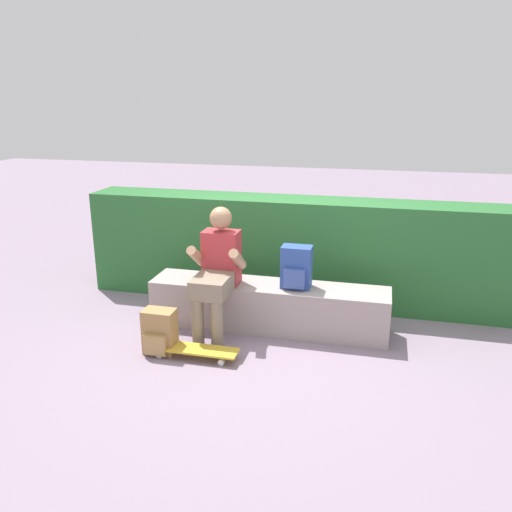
# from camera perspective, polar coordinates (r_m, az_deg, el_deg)

# --- Properties ---
(ground_plane) EXTENTS (24.00, 24.00, 0.00)m
(ground_plane) POSITION_cam_1_polar(r_m,az_deg,el_deg) (4.95, 0.68, -9.09)
(ground_plane) COLOR gray
(bench_main) EXTENTS (2.30, 0.45, 0.45)m
(bench_main) POSITION_cam_1_polar(r_m,az_deg,el_deg) (5.09, 1.36, -5.53)
(bench_main) COLOR #A0928E
(bench_main) RESTS_ON ground
(person_skater) EXTENTS (0.49, 0.62, 1.20)m
(person_skater) POSITION_cam_1_polar(r_m,az_deg,el_deg) (4.86, -4.29, -1.35)
(person_skater) COLOR #B73338
(person_skater) RESTS_ON ground
(skateboard_near_person) EXTENTS (0.80, 0.20, 0.09)m
(skateboard_near_person) POSITION_cam_1_polar(r_m,az_deg,el_deg) (4.64, -6.92, -10.13)
(skateboard_near_person) COLOR gold
(skateboard_near_person) RESTS_ON ground
(backpack_on_bench) EXTENTS (0.28, 0.23, 0.40)m
(backpack_on_bench) POSITION_cam_1_polar(r_m,az_deg,el_deg) (4.89, 4.43, -1.29)
(backpack_on_bench) COLOR #2D4C99
(backpack_on_bench) RESTS_ON bench_main
(backpack_on_ground) EXTENTS (0.28, 0.23, 0.40)m
(backpack_on_ground) POSITION_cam_1_polar(r_m,az_deg,el_deg) (4.71, -10.52, -8.21)
(backpack_on_ground) COLOR #A37A47
(backpack_on_ground) RESTS_ON ground
(hedge_row) EXTENTS (4.57, 0.52, 1.14)m
(hedge_row) POSITION_cam_1_polar(r_m,az_deg,el_deg) (5.71, 4.17, 0.64)
(hedge_row) COLOR #2A6730
(hedge_row) RESTS_ON ground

